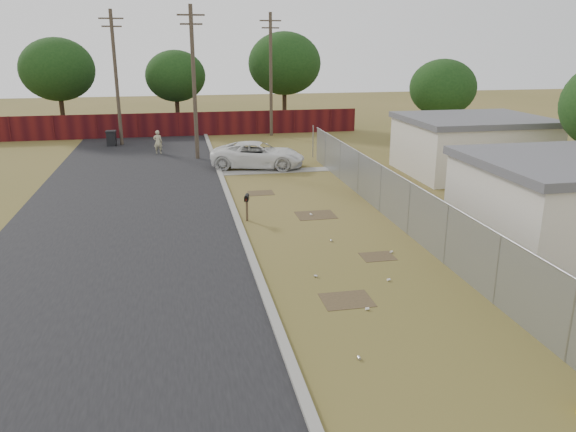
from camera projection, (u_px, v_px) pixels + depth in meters
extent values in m
plane|color=brown|center=(328.00, 239.00, 20.51)|extent=(120.00, 120.00, 0.00)
cube|color=black|center=(131.00, 194.00, 26.59)|extent=(9.00, 60.00, 0.02)
cube|color=gray|center=(226.00, 188.00, 27.42)|extent=(0.25, 60.00, 0.12)
cube|color=gray|center=(274.00, 171.00, 31.27)|extent=(6.20, 1.00, 0.03)
cylinder|color=gray|center=(571.00, 322.00, 12.36)|extent=(0.06, 0.06, 2.00)
cylinder|color=gray|center=(497.00, 270.00, 15.17)|extent=(0.06, 0.06, 2.00)
cylinder|color=gray|center=(446.00, 234.00, 17.98)|extent=(0.06, 0.06, 2.00)
cylinder|color=gray|center=(409.00, 209.00, 20.79)|extent=(0.06, 0.06, 2.00)
cylinder|color=gray|center=(381.00, 189.00, 23.60)|extent=(0.06, 0.06, 2.00)
cylinder|color=gray|center=(358.00, 173.00, 26.41)|extent=(0.06, 0.06, 2.00)
cylinder|color=gray|center=(340.00, 161.00, 29.22)|extent=(0.06, 0.06, 2.00)
cylinder|color=gray|center=(325.00, 150.00, 32.03)|extent=(0.06, 0.06, 2.00)
cylinder|color=gray|center=(313.00, 141.00, 34.84)|extent=(0.06, 0.06, 2.00)
cylinder|color=gray|center=(400.00, 176.00, 21.43)|extent=(0.04, 26.00, 0.04)
cube|color=gray|center=(399.00, 201.00, 21.73)|extent=(0.01, 26.00, 2.00)
cube|color=black|center=(399.00, 218.00, 21.94)|extent=(0.03, 26.00, 0.60)
cube|color=#4C1011|center=(165.00, 125.00, 42.53)|extent=(30.00, 0.12, 1.80)
cylinder|color=brown|center=(194.00, 84.00, 33.41)|extent=(0.24, 0.24, 9.00)
cube|color=brown|center=(191.00, 15.00, 32.25)|extent=(1.60, 0.10, 0.10)
cube|color=brown|center=(191.00, 24.00, 32.40)|extent=(1.30, 0.10, 0.10)
cylinder|color=brown|center=(116.00, 79.00, 38.09)|extent=(0.24, 0.24, 9.00)
cube|color=brown|center=(111.00, 18.00, 36.94)|extent=(1.60, 0.10, 0.10)
cube|color=brown|center=(112.00, 26.00, 37.09)|extent=(1.30, 0.10, 0.10)
cylinder|color=brown|center=(271.00, 76.00, 42.02)|extent=(0.24, 0.24, 9.00)
cube|color=brown|center=(270.00, 21.00, 40.87)|extent=(1.60, 0.10, 0.10)
cube|color=brown|center=(270.00, 28.00, 41.02)|extent=(1.30, 0.10, 0.10)
cube|color=beige|center=(471.00, 148.00, 30.48)|extent=(7.00, 6.00, 2.80)
cube|color=#535359|center=(474.00, 119.00, 30.02)|extent=(7.28, 6.24, 0.30)
cylinder|color=#372619|center=(62.00, 111.00, 44.56)|extent=(0.36, 0.36, 3.30)
ellipsoid|color=black|center=(57.00, 69.00, 43.60)|extent=(5.70, 5.70, 4.84)
cylinder|color=#372619|center=(177.00, 110.00, 47.24)|extent=(0.36, 0.36, 2.86)
ellipsoid|color=black|center=(175.00, 76.00, 46.42)|extent=(4.94, 4.94, 4.20)
cylinder|color=#372619|center=(284.00, 105.00, 47.89)|extent=(0.36, 0.36, 3.52)
ellipsoid|color=black|center=(284.00, 63.00, 46.87)|extent=(6.08, 6.08, 5.17)
cylinder|color=#372619|center=(440.00, 125.00, 39.40)|extent=(0.36, 0.36, 2.64)
ellipsoid|color=black|center=(443.00, 88.00, 38.64)|extent=(4.56, 4.56, 3.88)
cube|color=brown|center=(247.00, 210.00, 22.52)|extent=(0.10, 0.10, 0.91)
cube|color=black|center=(247.00, 198.00, 22.38)|extent=(0.26, 0.46, 0.16)
cylinder|color=black|center=(247.00, 196.00, 22.36)|extent=(0.26, 0.46, 0.16)
cube|color=#A81D0C|center=(246.00, 200.00, 22.15)|extent=(0.03, 0.04, 0.09)
imported|color=white|center=(258.00, 155.00, 32.07)|extent=(5.75, 3.75, 1.47)
imported|color=#B9B188|center=(158.00, 142.00, 35.98)|extent=(0.58, 0.40, 1.52)
cube|color=black|center=(111.00, 139.00, 38.87)|extent=(0.63, 0.63, 0.99)
cube|color=black|center=(111.00, 131.00, 38.72)|extent=(0.69, 0.69, 0.08)
cylinder|color=black|center=(116.00, 145.00, 38.75)|extent=(0.06, 0.21, 0.21)
cylinder|color=silver|center=(367.00, 309.00, 15.08)|extent=(0.11, 0.08, 0.07)
cylinder|color=#B4B4B9|center=(316.00, 276.00, 17.20)|extent=(0.12, 0.11, 0.07)
cylinder|color=silver|center=(391.00, 252.00, 19.18)|extent=(0.12, 0.11, 0.07)
cylinder|color=#B4B4B9|center=(359.00, 358.00, 12.73)|extent=(0.07, 0.10, 0.07)
cylinder|color=silver|center=(311.00, 214.00, 23.34)|extent=(0.10, 0.12, 0.07)
cylinder|color=#B4B4B9|center=(331.00, 241.00, 20.27)|extent=(0.08, 0.10, 0.07)
cylinder|color=silver|center=(389.00, 280.00, 16.93)|extent=(0.12, 0.09, 0.07)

